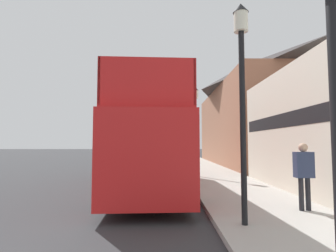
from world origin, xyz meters
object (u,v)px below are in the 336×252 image
(parked_car_ahead_of_bus, at_px, (165,161))
(traffic_signal, at_px, (335,13))
(tour_bus, at_px, (149,146))
(lamp_post_nearest, at_px, (242,71))
(lamp_post_second, at_px, (195,114))
(pedestrian_second, at_px, (304,170))

(parked_car_ahead_of_bus, height_order, traffic_signal, traffic_signal)
(tour_bus, xyz_separation_m, parked_car_ahead_of_bus, (0.67, 7.14, -1.10))
(lamp_post_nearest, distance_m, lamp_post_second, 8.66)
(tour_bus, xyz_separation_m, lamp_post_second, (2.36, 3.24, 1.72))
(tour_bus, height_order, lamp_post_second, lamp_post_second)
(parked_car_ahead_of_bus, relative_size, lamp_post_second, 0.93)
(parked_car_ahead_of_bus, bearing_deg, traffic_signal, -81.74)
(lamp_post_nearest, bearing_deg, traffic_signal, -93.52)
(parked_car_ahead_of_bus, xyz_separation_m, pedestrian_second, (3.73, -11.35, 0.49))
(pedestrian_second, distance_m, lamp_post_second, 8.08)
(pedestrian_second, xyz_separation_m, traffic_signal, (-2.19, -4.79, 1.86))
(pedestrian_second, xyz_separation_m, lamp_post_second, (-2.04, 7.46, 2.33))
(lamp_post_second, bearing_deg, traffic_signal, -90.69)
(tour_bus, distance_m, pedestrian_second, 6.12)
(parked_car_ahead_of_bus, xyz_separation_m, lamp_post_second, (1.69, -3.90, 2.82))
(tour_bus, relative_size, pedestrian_second, 5.57)
(tour_bus, xyz_separation_m, pedestrian_second, (4.40, -4.21, -0.61))
(pedestrian_second, bearing_deg, traffic_signal, -114.60)
(parked_car_ahead_of_bus, distance_m, lamp_post_nearest, 12.99)
(traffic_signal, xyz_separation_m, lamp_post_second, (0.15, 12.24, 0.47))
(tour_bus, relative_size, traffic_signal, 2.48)
(parked_car_ahead_of_bus, xyz_separation_m, lamp_post_nearest, (1.76, -12.55, 2.84))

